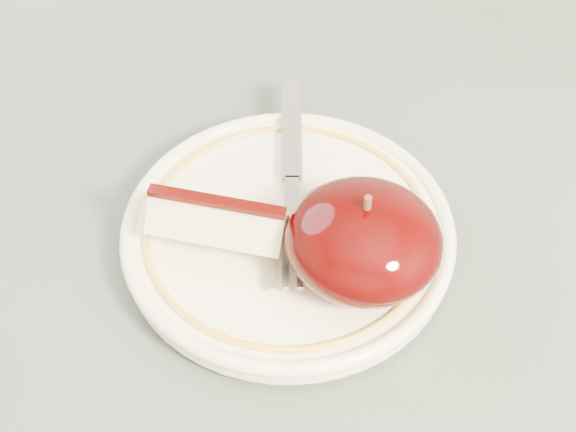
# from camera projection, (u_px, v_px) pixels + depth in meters

# --- Properties ---
(plate) EXTENTS (0.19, 0.19, 0.02)m
(plate) POSITION_uv_depth(u_px,v_px,m) (288.00, 232.00, 0.47)
(plate) COLOR white
(plate) RESTS_ON table
(apple_half) EXTENTS (0.08, 0.08, 0.06)m
(apple_half) POSITION_uv_depth(u_px,v_px,m) (363.00, 240.00, 0.42)
(apple_half) COLOR black
(apple_half) RESTS_ON plate
(apple_wedge) EXTENTS (0.08, 0.03, 0.04)m
(apple_wedge) POSITION_uv_depth(u_px,v_px,m) (219.00, 223.00, 0.44)
(apple_wedge) COLOR beige
(apple_wedge) RESTS_ON plate
(fork) EXTENTS (0.06, 0.17, 0.00)m
(fork) POSITION_uv_depth(u_px,v_px,m) (292.00, 180.00, 0.48)
(fork) COLOR #95979D
(fork) RESTS_ON plate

